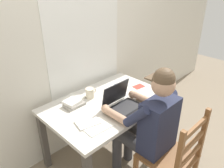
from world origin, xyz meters
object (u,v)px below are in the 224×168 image
object	(u,v)px
computer_mouse	(141,98)
landscape_photo_print	(139,86)
seated_person	(148,123)
wooden_chair	(173,158)
book_stack_main	(73,103)
coffee_mug_white	(90,93)
coffee_mug_dark	(118,89)
desk	(108,110)
laptop	(122,102)

from	to	relation	value
computer_mouse	landscape_photo_print	world-z (taller)	computer_mouse
seated_person	wooden_chair	xyz separation A→B (m)	(0.00, -0.28, -0.22)
wooden_chair	computer_mouse	bearing A→B (deg)	66.72
computer_mouse	book_stack_main	size ratio (longest dim) A/B	0.51
wooden_chair	coffee_mug_white	xyz separation A→B (m)	(-0.10, 0.96, 0.30)
coffee_mug_white	coffee_mug_dark	world-z (taller)	same
coffee_mug_dark	book_stack_main	size ratio (longest dim) A/B	0.56
desk	coffee_mug_dark	bearing A→B (deg)	14.71
laptop	computer_mouse	bearing A→B (deg)	-11.24
computer_mouse	book_stack_main	distance (m)	0.69
desk	coffee_mug_white	size ratio (longest dim) A/B	9.83
book_stack_main	coffee_mug_white	bearing A→B (deg)	2.32
wooden_chair	coffee_mug_white	world-z (taller)	wooden_chair
wooden_chair	coffee_mug_dark	distance (m)	0.88
desk	coffee_mug_dark	distance (m)	0.25
seated_person	book_stack_main	world-z (taller)	seated_person
coffee_mug_dark	seated_person	bearing A→B (deg)	-106.45
desk	computer_mouse	world-z (taller)	computer_mouse
wooden_chair	computer_mouse	xyz separation A→B (m)	(0.24, 0.55, 0.26)
laptop	computer_mouse	world-z (taller)	laptop
seated_person	wooden_chair	bearing A→B (deg)	-90.00
laptop	coffee_mug_dark	distance (m)	0.27
coffee_mug_dark	landscape_photo_print	world-z (taller)	coffee_mug_dark
seated_person	laptop	world-z (taller)	seated_person
wooden_chair	book_stack_main	xyz separation A→B (m)	(-0.32, 0.95, 0.28)
coffee_mug_white	computer_mouse	bearing A→B (deg)	-49.95
seated_person	book_stack_main	bearing A→B (deg)	115.90
computer_mouse	landscape_photo_print	size ratio (longest dim) A/B	0.77
seated_person	laptop	distance (m)	0.33
desk	computer_mouse	bearing A→B (deg)	-37.00
coffee_mug_white	book_stack_main	bearing A→B (deg)	-177.68
book_stack_main	seated_person	bearing A→B (deg)	-64.10
coffee_mug_dark	wooden_chair	bearing A→B (deg)	-100.93
desk	computer_mouse	distance (m)	0.37
coffee_mug_white	landscape_photo_print	bearing A→B (deg)	-20.45
computer_mouse	coffee_mug_dark	distance (m)	0.28
computer_mouse	landscape_photo_print	distance (m)	0.29
computer_mouse	landscape_photo_print	bearing A→B (deg)	44.30
laptop	coffee_mug_white	world-z (taller)	laptop
computer_mouse	laptop	bearing A→B (deg)	168.76
wooden_chair	laptop	size ratio (longest dim) A/B	2.88
wooden_chair	computer_mouse	world-z (taller)	wooden_chair
wooden_chair	coffee_mug_white	distance (m)	1.01
coffee_mug_dark	landscape_photo_print	size ratio (longest dim) A/B	0.85
wooden_chair	landscape_photo_print	bearing A→B (deg)	59.48
coffee_mug_white	coffee_mug_dark	xyz separation A→B (m)	(0.26, -0.15, -0.00)
coffee_mug_white	landscape_photo_print	xyz separation A→B (m)	(0.55, -0.20, -0.05)
desk	coffee_mug_white	bearing A→B (deg)	107.93
seated_person	laptop	xyz separation A→B (m)	(-0.01, 0.32, 0.08)
wooden_chair	book_stack_main	world-z (taller)	wooden_chair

